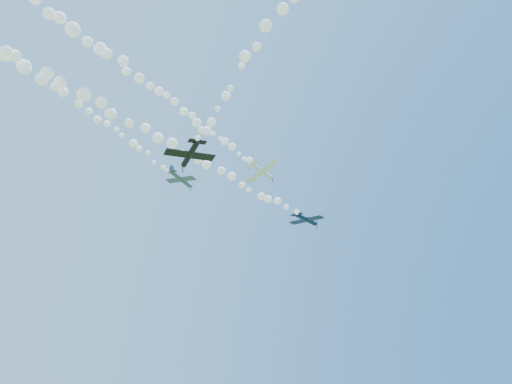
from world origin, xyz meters
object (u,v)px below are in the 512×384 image
plane_navy (306,219)px  plane_black (190,154)px  plane_white (262,171)px  plane_grey (181,179)px

plane_navy → plane_black: size_ratio=1.22×
plane_white → plane_grey: size_ratio=1.22×
plane_navy → plane_black: bearing=-164.7°
plane_grey → plane_black: (-5.18, -18.91, -9.10)m
plane_navy → plane_black: 41.35m
plane_grey → plane_white: bearing=-27.1°
plane_black → plane_white: bearing=-46.7°
plane_white → plane_navy: bearing=-15.8°
plane_white → plane_navy: plane_white is taller
plane_grey → plane_black: plane_grey is taller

